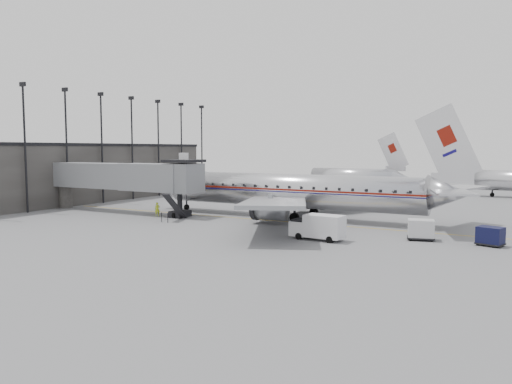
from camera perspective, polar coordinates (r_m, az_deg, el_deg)
ground at (r=47.79m, az=-2.41°, el=-4.12°), size 160.00×160.00×0.00m
terminal at (r=77.22m, az=-20.49°, el=2.03°), size 12.00×46.00×8.00m
apron_line at (r=51.64m, az=3.91°, el=-3.44°), size 60.00×0.15×0.01m
jet_bridge at (r=60.32m, az=-14.26°, el=1.62°), size 21.00×6.20×7.10m
floodlight_masts at (r=74.46m, az=-15.55°, el=5.43°), size 0.90×42.25×15.25m
distant_aircraft_near at (r=86.58m, az=11.07°, el=1.70°), size 16.39×3.20×10.26m
airliner at (r=54.37m, az=4.40°, el=0.12°), size 37.26×34.54×11.79m
service_van at (r=41.78m, az=7.08°, el=-3.94°), size 4.63×2.12×2.12m
baggage_cart_navy at (r=42.98m, az=25.21°, el=-4.55°), size 2.25×1.95×1.50m
baggage_cart_white at (r=43.57m, az=18.33°, el=-4.06°), size 2.48×2.10×1.70m
ramp_worker at (r=57.04m, az=-11.21°, el=-1.94°), size 0.67×0.64×1.54m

